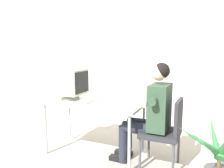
# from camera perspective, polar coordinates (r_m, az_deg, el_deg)

# --- Properties ---
(ground_plane) EXTENTS (12.00, 12.00, 0.00)m
(ground_plane) POSITION_cam_1_polar(r_m,az_deg,el_deg) (3.41, -4.15, -16.41)
(ground_plane) COLOR #9E998E
(wall_back) EXTENTS (8.00, 0.10, 3.00)m
(wall_back) POSITION_cam_1_polar(r_m,az_deg,el_deg) (4.27, 8.41, 9.39)
(wall_back) COLOR beige
(wall_back) RESTS_ON ground_plane
(desk) EXTENTS (1.33, 0.68, 0.74)m
(desk) POSITION_cam_1_polar(r_m,az_deg,el_deg) (3.18, -4.29, -5.16)
(desk) COLOR #B7B7BC
(desk) RESTS_ON ground_plane
(crt_monitor) EXTENTS (0.38, 0.38, 0.42)m
(crt_monitor) POSITION_cam_1_polar(r_m,az_deg,el_deg) (3.31, -9.99, 0.53)
(crt_monitor) COLOR beige
(crt_monitor) RESTS_ON desk
(keyboard) EXTENTS (0.15, 0.45, 0.03)m
(keyboard) POSITION_cam_1_polar(r_m,az_deg,el_deg) (3.18, -5.49, -3.85)
(keyboard) COLOR beige
(keyboard) RESTS_ON desk
(office_chair) EXTENTS (0.45, 0.45, 0.86)m
(office_chair) POSITION_cam_1_polar(r_m,az_deg,el_deg) (2.93, 13.00, -10.64)
(office_chair) COLOR #4C4C51
(office_chair) RESTS_ON ground_plane
(person_seated) EXTENTS (0.72, 0.59, 1.28)m
(person_seated) POSITION_cam_1_polar(r_m,az_deg,el_deg) (2.91, 9.42, -6.35)
(person_seated) COLOR #334C38
(person_seated) RESTS_ON ground_plane
(potted_plant) EXTENTS (0.88, 0.81, 0.82)m
(potted_plant) POSITION_cam_1_polar(r_m,az_deg,el_deg) (2.66, 24.55, -16.60)
(potted_plant) COLOR #4C4C51
(potted_plant) RESTS_ON ground_plane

